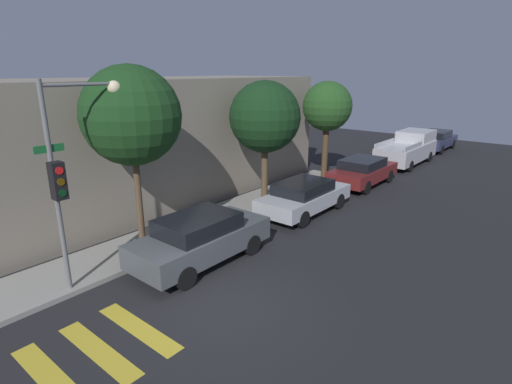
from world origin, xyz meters
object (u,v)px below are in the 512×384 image
(sedan_far_end, at_px, (363,171))
(tree_far_end, at_px, (327,107))
(sedan_tail_of_row, at_px, (436,140))
(traffic_light_pole, at_px, (71,159))
(pickup_truck, at_px, (408,148))
(tree_near_corner, at_px, (131,116))
(tree_midblock, at_px, (265,117))
(sedan_middle, at_px, (304,196))
(sedan_near_corner, at_px, (201,238))

(sedan_far_end, distance_m, tree_far_end, 3.65)
(tree_far_end, bearing_deg, sedan_tail_of_row, -9.36)
(tree_far_end, bearing_deg, traffic_light_pole, -176.83)
(traffic_light_pole, xyz_separation_m, pickup_truck, (20.14, -1.27, -2.53))
(tree_near_corner, xyz_separation_m, tree_midblock, (6.23, 0.00, -0.57))
(sedan_middle, height_order, tree_midblock, tree_midblock)
(sedan_tail_of_row, bearing_deg, tree_far_end, 170.64)
(sedan_middle, relative_size, tree_midblock, 0.84)
(tree_near_corner, xyz_separation_m, tree_far_end, (11.27, -0.00, -0.50))
(sedan_far_end, xyz_separation_m, tree_far_end, (-0.28, 2.02, 3.03))
(sedan_near_corner, bearing_deg, traffic_light_pole, 156.44)
(sedan_near_corner, bearing_deg, tree_far_end, 10.77)
(sedan_middle, bearing_deg, tree_near_corner, 162.05)
(sedan_near_corner, distance_m, sedan_far_end, 10.91)
(sedan_near_corner, bearing_deg, tree_near_corner, 107.67)
(tree_midblock, bearing_deg, pickup_truck, -9.86)
(traffic_light_pole, xyz_separation_m, tree_near_corner, (2.27, 0.75, 0.77))
(pickup_truck, relative_size, tree_midblock, 1.06)
(traffic_light_pole, xyz_separation_m, tree_midblock, (8.50, 0.75, 0.20))
(sedan_tail_of_row, height_order, tree_far_end, tree_far_end)
(tree_near_corner, bearing_deg, tree_midblock, 0.00)
(sedan_near_corner, distance_m, tree_near_corner, 4.07)
(sedan_near_corner, xyz_separation_m, tree_midblock, (5.59, 2.02, 2.90))
(pickup_truck, relative_size, tree_far_end, 1.09)
(tree_midblock, bearing_deg, tree_near_corner, 180.00)
(tree_far_end, bearing_deg, sedan_middle, -158.12)
(tree_near_corner, height_order, tree_midblock, tree_near_corner)
(tree_midblock, bearing_deg, sedan_far_end, -20.81)
(tree_near_corner, bearing_deg, sedan_tail_of_row, -4.91)
(sedan_middle, relative_size, tree_far_end, 0.87)
(traffic_light_pole, height_order, sedan_far_end, traffic_light_pole)
(sedan_near_corner, xyz_separation_m, sedan_middle, (5.59, 0.00, -0.07))
(sedan_middle, distance_m, pickup_truck, 11.63)
(sedan_near_corner, height_order, tree_near_corner, tree_near_corner)
(sedan_near_corner, relative_size, tree_near_corner, 0.76)
(pickup_truck, xyz_separation_m, tree_midblock, (-11.63, 2.02, 2.74))
(traffic_light_pole, distance_m, tree_far_end, 13.56)
(sedan_tail_of_row, height_order, tree_near_corner, tree_near_corner)
(traffic_light_pole, bearing_deg, sedan_middle, -8.49)
(tree_near_corner, bearing_deg, tree_far_end, -0.00)
(pickup_truck, height_order, tree_midblock, tree_midblock)
(pickup_truck, distance_m, sedan_tail_of_row, 5.66)
(sedan_far_end, xyz_separation_m, pickup_truck, (6.32, -0.00, 0.22))
(tree_near_corner, bearing_deg, sedan_near_corner, -72.33)
(traffic_light_pole, bearing_deg, sedan_near_corner, -23.56)
(sedan_middle, xyz_separation_m, tree_midblock, (-0.01, 2.02, 2.97))
(sedan_middle, bearing_deg, sedan_tail_of_row, 0.00)
(sedan_far_end, bearing_deg, tree_far_end, 97.89)
(traffic_light_pole, height_order, tree_midblock, traffic_light_pole)
(tree_far_end, bearing_deg, sedan_far_end, -82.11)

